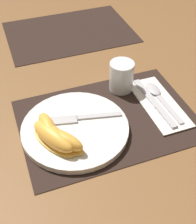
{
  "coord_description": "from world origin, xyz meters",
  "views": [
    {
      "loc": [
        -0.23,
        -0.54,
        0.58
      ],
      "look_at": [
        -0.02,
        0.01,
        0.02
      ],
      "focal_mm": 50.0,
      "sensor_mm": 36.0,
      "label": 1
    }
  ],
  "objects_px": {
    "plate": "(75,129)",
    "spoon": "(157,94)",
    "knife": "(155,103)",
    "citrus_wedge_1": "(53,137)",
    "citrus_wedge_2": "(62,140)",
    "citrus_wedge_0": "(49,130)",
    "fork": "(80,119)",
    "juice_glass": "(121,78)"
  },
  "relations": [
    {
      "from": "plate",
      "to": "spoon",
      "type": "relative_size",
      "value": 1.49
    },
    {
      "from": "spoon",
      "to": "plate",
      "type": "bearing_deg",
      "value": -169.08
    },
    {
      "from": "knife",
      "to": "spoon",
      "type": "distance_m",
      "value": 0.04
    },
    {
      "from": "citrus_wedge_1",
      "to": "citrus_wedge_2",
      "type": "xyz_separation_m",
      "value": [
        0.02,
        -0.02,
        -0.0
      ]
    },
    {
      "from": "citrus_wedge_0",
      "to": "fork",
      "type": "bearing_deg",
      "value": 17.33
    },
    {
      "from": "knife",
      "to": "citrus_wedge_1",
      "type": "distance_m",
      "value": 0.3
    },
    {
      "from": "plate",
      "to": "citrus_wedge_0",
      "type": "distance_m",
      "value": 0.07
    },
    {
      "from": "knife",
      "to": "citrus_wedge_2",
      "type": "distance_m",
      "value": 0.29
    },
    {
      "from": "citrus_wedge_0",
      "to": "citrus_wedge_2",
      "type": "xyz_separation_m",
      "value": [
        0.02,
        -0.04,
        -0.0
      ]
    },
    {
      "from": "spoon",
      "to": "fork",
      "type": "height_order",
      "value": "fork"
    },
    {
      "from": "fork",
      "to": "citrus_wedge_2",
      "type": "distance_m",
      "value": 0.1
    },
    {
      "from": "plate",
      "to": "spoon",
      "type": "height_order",
      "value": "plate"
    },
    {
      "from": "spoon",
      "to": "fork",
      "type": "relative_size",
      "value": 0.97
    },
    {
      "from": "juice_glass",
      "to": "fork",
      "type": "distance_m",
      "value": 0.19
    },
    {
      "from": "citrus_wedge_1",
      "to": "citrus_wedge_0",
      "type": "bearing_deg",
      "value": 99.12
    },
    {
      "from": "citrus_wedge_0",
      "to": "citrus_wedge_1",
      "type": "height_order",
      "value": "same"
    },
    {
      "from": "juice_glass",
      "to": "knife",
      "type": "distance_m",
      "value": 0.12
    },
    {
      "from": "juice_glass",
      "to": "citrus_wedge_0",
      "type": "distance_m",
      "value": 0.27
    },
    {
      "from": "fork",
      "to": "citrus_wedge_2",
      "type": "bearing_deg",
      "value": -133.49
    },
    {
      "from": "juice_glass",
      "to": "knife",
      "type": "height_order",
      "value": "juice_glass"
    },
    {
      "from": "knife",
      "to": "citrus_wedge_0",
      "type": "xyz_separation_m",
      "value": [
        -0.3,
        -0.03,
        0.03
      ]
    },
    {
      "from": "juice_glass",
      "to": "citrus_wedge_2",
      "type": "xyz_separation_m",
      "value": [
        -0.22,
        -0.17,
        -0.0
      ]
    },
    {
      "from": "spoon",
      "to": "citrus_wedge_1",
      "type": "height_order",
      "value": "citrus_wedge_1"
    },
    {
      "from": "spoon",
      "to": "fork",
      "type": "bearing_deg",
      "value": -172.7
    },
    {
      "from": "knife",
      "to": "fork",
      "type": "xyz_separation_m",
      "value": [
        -0.21,
        0.0,
        0.01
      ]
    },
    {
      "from": "spoon",
      "to": "citrus_wedge_0",
      "type": "height_order",
      "value": "citrus_wedge_0"
    },
    {
      "from": "spoon",
      "to": "citrus_wedge_2",
      "type": "relative_size",
      "value": 1.58
    },
    {
      "from": "juice_glass",
      "to": "spoon",
      "type": "bearing_deg",
      "value": -39.7
    },
    {
      "from": "fork",
      "to": "citrus_wedge_0",
      "type": "height_order",
      "value": "citrus_wedge_0"
    },
    {
      "from": "juice_glass",
      "to": "citrus_wedge_1",
      "type": "xyz_separation_m",
      "value": [
        -0.24,
        -0.15,
        -0.0
      ]
    },
    {
      "from": "plate",
      "to": "fork",
      "type": "bearing_deg",
      "value": 43.94
    },
    {
      "from": "plate",
      "to": "citrus_wedge_2",
      "type": "bearing_deg",
      "value": -132.44
    },
    {
      "from": "plate",
      "to": "citrus_wedge_0",
      "type": "height_order",
      "value": "citrus_wedge_0"
    },
    {
      "from": "plate",
      "to": "knife",
      "type": "height_order",
      "value": "plate"
    },
    {
      "from": "juice_glass",
      "to": "citrus_wedge_1",
      "type": "height_order",
      "value": "juice_glass"
    },
    {
      "from": "knife",
      "to": "plate",
      "type": "bearing_deg",
      "value": -175.52
    },
    {
      "from": "citrus_wedge_1",
      "to": "spoon",
      "type": "bearing_deg",
      "value": 14.89
    },
    {
      "from": "spoon",
      "to": "citrus_wedge_1",
      "type": "distance_m",
      "value": 0.33
    },
    {
      "from": "plate",
      "to": "citrus_wedge_1",
      "type": "relative_size",
      "value": 1.92
    },
    {
      "from": "plate",
      "to": "knife",
      "type": "distance_m",
      "value": 0.24
    },
    {
      "from": "fork",
      "to": "citrus_wedge_1",
      "type": "bearing_deg",
      "value": -146.41
    },
    {
      "from": "citrus_wedge_1",
      "to": "knife",
      "type": "bearing_deg",
      "value": 10.27
    }
  ]
}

